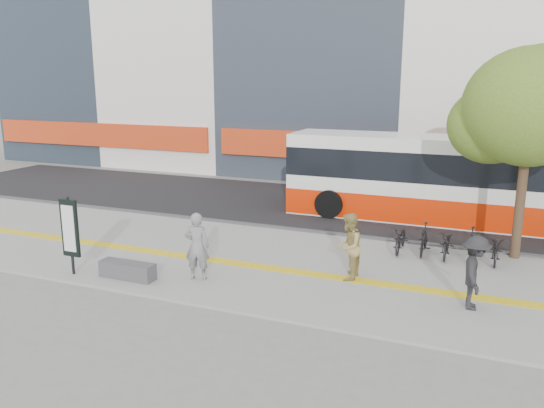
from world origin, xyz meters
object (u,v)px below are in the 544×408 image
at_px(bench, 127,270).
at_px(street_tree, 529,109).
at_px(signboard, 70,229).
at_px(pedestrian_tan, 349,247).
at_px(bus, 446,182).
at_px(pedestrian_dark, 475,273).
at_px(seated_woman, 197,246).

height_order(bench, street_tree, street_tree).
relative_size(signboard, pedestrian_tan, 1.20).
xyz_separation_m(bus, pedestrian_dark, (1.39, -8.22, -0.59)).
bearing_deg(signboard, pedestrian_dark, 9.74).
height_order(signboard, bus, bus).
bearing_deg(pedestrian_dark, seated_woman, 91.87).
distance_m(signboard, street_tree, 13.40).
bearing_deg(pedestrian_tan, signboard, -71.81).
bearing_deg(bus, bench, -127.27).
bearing_deg(pedestrian_dark, bench, 94.93).
bearing_deg(bench, signboard, -169.19).
height_order(bench, seated_woman, seated_woman).
relative_size(bench, signboard, 0.73).
distance_m(bus, seated_woman, 10.62).
xyz_separation_m(signboard, seated_woman, (3.40, 0.99, -0.36)).
bearing_deg(pedestrian_tan, bench, -69.45).
bearing_deg(street_tree, pedestrian_tan, -138.10).
bearing_deg(seated_woman, pedestrian_dark, 172.17).
height_order(seated_woman, pedestrian_dark, seated_woman).
xyz_separation_m(bus, pedestrian_tan, (-1.82, -7.47, -0.57)).
height_order(bench, bus, bus).
xyz_separation_m(bench, pedestrian_dark, (8.77, 1.48, 0.66)).
distance_m(street_tree, pedestrian_tan, 6.67).
bearing_deg(pedestrian_tan, street_tree, 130.56).
bearing_deg(pedestrian_dark, bus, 5.00).
xyz_separation_m(bench, bus, (7.38, 9.70, 1.26)).
xyz_separation_m(bench, pedestrian_tan, (5.56, 2.23, 0.69)).
xyz_separation_m(street_tree, seated_woman, (-7.98, -5.34, -3.51)).
bearing_deg(pedestrian_dark, pedestrian_tan, 72.11).
height_order(bench, signboard, signboard).
height_order(street_tree, pedestrian_tan, street_tree).
xyz_separation_m(bench, street_tree, (9.78, 6.02, 4.21)).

